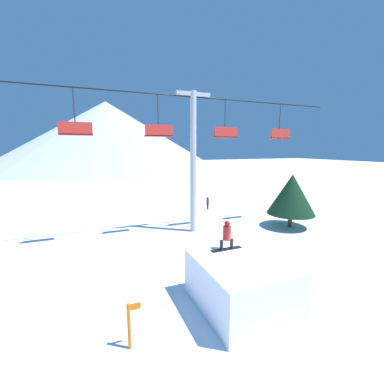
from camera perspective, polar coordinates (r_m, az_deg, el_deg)
The scene contains 8 objects.
ground_plane at distance 11.83m, azimuth 14.68°, elevation -20.65°, with size 220.00×220.00×0.00m, color white.
mountain_ridge at distance 82.61m, azimuth -18.37°, elevation 11.89°, with size 65.41×65.41×19.42m.
snow_ramp at distance 10.37m, azimuth 10.79°, elevation -19.31°, with size 3.11×3.62×1.83m.
snowboarder at distance 10.62m, azimuth 7.76°, elevation -9.55°, with size 1.35×0.32×1.21m.
chairlift at distance 17.80m, azimuth 0.31°, elevation 9.55°, with size 22.88×0.44×9.66m.
pine_tree_near at distance 20.51m, azimuth 21.28°, elevation -0.46°, with size 3.48×3.48×4.03m.
trail_marker at distance 8.72m, azimuth -13.69°, elevation -26.73°, with size 0.41×0.10×1.45m.
distant_skier at distance 25.12m, azimuth 3.51°, elevation -2.35°, with size 0.24×0.24×1.23m.
Camera 1 is at (-6.34, -8.04, 5.92)m, focal length 24.00 mm.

